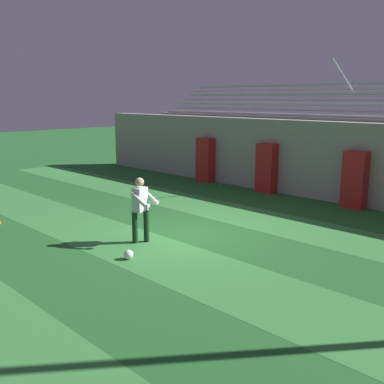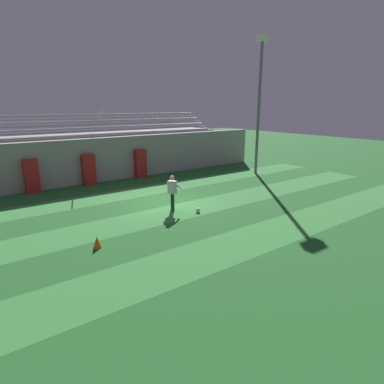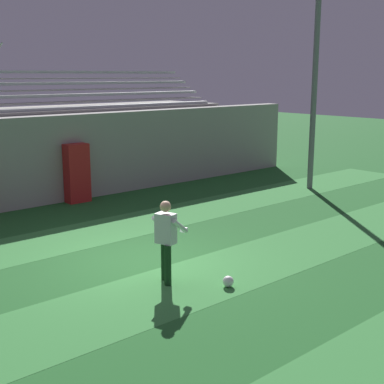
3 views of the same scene
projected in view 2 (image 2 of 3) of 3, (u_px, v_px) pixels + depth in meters
name	position (u px, v px, depth m)	size (l,w,h in m)	color
ground_plane	(164.00, 202.00, 16.43)	(80.00, 80.00, 0.00)	#236028
turf_stripe_near	(249.00, 240.00, 11.76)	(28.00, 2.14, 0.01)	#38843D
turf_stripe_mid	(183.00, 210.00, 15.10)	(28.00, 2.14, 0.01)	#38843D
turf_stripe_far	(141.00, 191.00, 18.44)	(28.00, 2.14, 0.01)	#38843D
back_wall	(112.00, 158.00, 21.13)	(24.00, 0.60, 2.80)	#999691
padding_pillar_gate_left	(89.00, 170.00, 19.80)	(0.76, 0.44, 1.90)	#B21E1E
padding_pillar_gate_right	(140.00, 164.00, 21.83)	(0.76, 0.44, 1.90)	#B21E1E
padding_pillar_far_left	(32.00, 176.00, 17.95)	(0.76, 0.44, 1.90)	#B21E1E
bleacher_stand	(101.00, 153.00, 22.65)	(18.00, 3.35, 5.03)	#999691
floodlight_pole	(260.00, 91.00, 21.97)	(0.90, 0.36, 9.30)	slate
goalkeeper	(173.00, 191.00, 14.92)	(0.63, 0.68, 1.67)	#143319
soccer_ball	(198.00, 210.00, 14.81)	(0.22, 0.22, 0.22)	white
traffic_cone	(97.00, 242.00, 11.11)	(0.30, 0.30, 0.42)	orange
water_bottle	(60.00, 189.00, 18.56)	(0.07, 0.07, 0.24)	green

